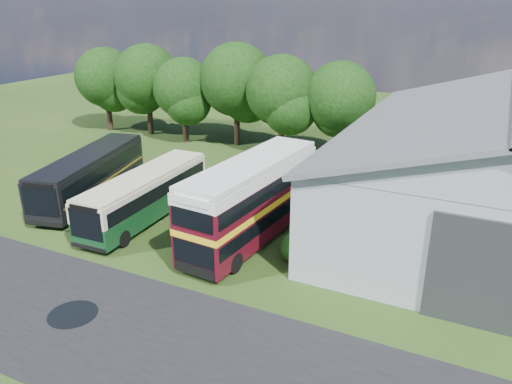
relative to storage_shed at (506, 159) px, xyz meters
The scene contains 16 objects.
ground 22.31m from the storage_shed, 133.18° to the right, with size 120.00×120.00×0.00m, color #213A12.
asphalt_road 22.84m from the storage_shed, 122.30° to the right, with size 60.00×8.00×0.02m, color black.
puddle 25.50m from the storage_shed, 130.99° to the right, with size 2.20×2.20×0.01m, color black.
storage_shed is the anchor object (origin of this frame).
tree_far_left 38.86m from the storage_shed, 168.09° to the left, with size 6.12×6.12×8.64m.
tree_left_a 34.12m from the storage_shed, 165.53° to the left, with size 6.46×6.46×9.12m.
tree_left_b 29.01m from the storage_shed, 164.98° to the left, with size 5.78×5.78×8.16m.
tree_mid 24.71m from the storage_shed, 159.03° to the left, with size 6.80×6.80×9.60m.
tree_right_a 19.68m from the storage_shed, 156.53° to the left, with size 6.26×6.26×8.83m.
tree_right_b 15.65m from the storage_shed, 146.47° to the left, with size 5.98×5.98×8.45m.
shrub_front 14.33m from the storage_shed, 133.27° to the right, with size 1.70×1.70×1.70m, color #194714.
shrub_mid 13.02m from the storage_shed, 139.65° to the right, with size 1.60×1.60×1.60m, color #194714.
shrub_back 11.90m from the storage_shed, 147.52° to the right, with size 1.80×1.80×1.80m, color #194714.
bus_green_single 22.11m from the storage_shed, 155.87° to the right, with size 2.93×11.01×3.01m.
bus_maroon_double 15.49m from the storage_shed, 145.62° to the right, with size 3.70×11.29×4.77m.
bus_dark_single 27.05m from the storage_shed, 163.33° to the right, with size 5.36×11.86×3.19m.
Camera 1 is at (14.08, -16.25, 13.15)m, focal length 35.00 mm.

